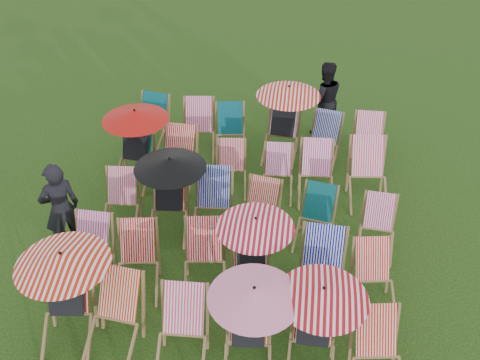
# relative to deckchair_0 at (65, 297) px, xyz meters

# --- Properties ---
(ground) EXTENTS (100.00, 100.00, 0.00)m
(ground) POSITION_rel_deckchair_0_xyz_m (1.90, 2.11, -0.72)
(ground) COLOR black
(ground) RESTS_ON ground
(deckchair_0) EXTENTS (1.16, 1.24, 1.37)m
(deckchair_0) POSITION_rel_deckchair_0_xyz_m (0.00, 0.00, 0.00)
(deckchair_0) COLOR olive
(deckchair_0) RESTS_ON ground
(deckchair_1) EXTENTS (0.74, 0.97, 0.98)m
(deckchair_1) POSITION_rel_deckchair_0_xyz_m (0.60, -0.09, -0.23)
(deckchair_1) COLOR olive
(deckchair_1) RESTS_ON ground
(deckchair_2) EXTENTS (0.67, 0.91, 0.96)m
(deckchair_2) POSITION_rel_deckchair_0_xyz_m (1.50, -0.19, -0.25)
(deckchair_2) COLOR olive
(deckchair_2) RESTS_ON ground
(deckchair_3) EXTENTS (1.08, 1.15, 1.28)m
(deckchair_3) POSITION_rel_deckchair_0_xyz_m (2.32, -0.14, -0.05)
(deckchair_3) COLOR olive
(deckchair_3) RESTS_ON ground
(deckchair_4) EXTENTS (1.07, 1.11, 1.27)m
(deckchair_4) POSITION_rel_deckchair_0_xyz_m (3.09, -0.02, -0.06)
(deckchair_4) COLOR olive
(deckchair_4) RESTS_ON ground
(deckchair_5) EXTENTS (0.74, 0.94, 0.93)m
(deckchair_5) POSITION_rel_deckchair_0_xyz_m (3.85, -0.19, -0.26)
(deckchair_5) COLOR olive
(deckchair_5) RESTS_ON ground
(deckchair_6) EXTENTS (0.63, 0.87, 0.92)m
(deckchair_6) POSITION_rel_deckchair_0_xyz_m (-0.12, 0.99, -0.26)
(deckchair_6) COLOR olive
(deckchair_6) RESTS_ON ground
(deckchair_7) EXTENTS (0.73, 0.93, 0.92)m
(deckchair_7) POSITION_rel_deckchair_0_xyz_m (0.61, 0.94, -0.26)
(deckchair_7) COLOR olive
(deckchair_7) RESTS_ON ground
(deckchair_8) EXTENTS (0.73, 0.93, 0.93)m
(deckchair_8) POSITION_rel_deckchair_0_xyz_m (1.54, 1.08, -0.26)
(deckchair_8) COLOR olive
(deckchair_8) RESTS_ON ground
(deckchair_9) EXTENTS (1.05, 1.15, 1.25)m
(deckchair_9) POSITION_rel_deckchair_0_xyz_m (2.22, 1.08, -0.06)
(deckchair_9) COLOR olive
(deckchair_9) RESTS_ON ground
(deckchair_10) EXTENTS (0.71, 0.96, 1.01)m
(deckchair_10) POSITION_rel_deckchair_0_xyz_m (3.16, 1.00, -0.22)
(deckchair_10) COLOR olive
(deckchair_10) RESTS_ON ground
(deckchair_11) EXTENTS (0.71, 0.90, 0.88)m
(deckchair_11) POSITION_rel_deckchair_0_xyz_m (3.88, 1.04, -0.28)
(deckchair_11) COLOR olive
(deckchair_11) RESTS_ON ground
(deckchair_12) EXTENTS (0.64, 0.85, 0.88)m
(deckchair_12) POSITION_rel_deckchair_0_xyz_m (-0.03, 2.19, -0.29)
(deckchair_12) COLOR olive
(deckchair_12) RESTS_ON ground
(deckchair_13) EXTENTS (1.10, 1.17, 1.31)m
(deckchair_13) POSITION_rel_deckchair_0_xyz_m (0.78, 2.19, -0.03)
(deckchair_13) COLOR olive
(deckchair_13) RESTS_ON ground
(deckchair_14) EXTENTS (0.71, 0.94, 0.98)m
(deckchair_14) POSITION_rel_deckchair_0_xyz_m (1.46, 2.24, -0.24)
(deckchair_14) COLOR olive
(deckchair_14) RESTS_ON ground
(deckchair_15) EXTENTS (0.71, 0.90, 0.88)m
(deckchair_15) POSITION_rel_deckchair_0_xyz_m (2.19, 2.20, -0.28)
(deckchair_15) COLOR olive
(deckchair_15) RESTS_ON ground
(deckchair_16) EXTENTS (0.70, 0.88, 0.86)m
(deckchair_16) POSITION_rel_deckchair_0_xyz_m (3.06, 2.21, -0.29)
(deckchair_16) COLOR olive
(deckchair_16) RESTS_ON ground
(deckchair_17) EXTENTS (0.60, 0.80, 0.82)m
(deckchair_17) POSITION_rel_deckchair_0_xyz_m (4.01, 2.14, -0.31)
(deckchair_17) COLOR olive
(deckchair_17) RESTS_ON ground
(deckchair_18) EXTENTS (1.14, 1.20, 1.36)m
(deckchair_18) POSITION_rel_deckchair_0_xyz_m (-0.14, 3.43, -0.01)
(deckchair_18) COLOR olive
(deckchair_18) RESTS_ON ground
(deckchair_19) EXTENTS (0.72, 0.96, 0.99)m
(deckchair_19) POSITION_rel_deckchair_0_xyz_m (0.61, 3.37, -0.23)
(deckchair_19) COLOR olive
(deckchair_19) RESTS_ON ground
(deckchair_20) EXTENTS (0.62, 0.80, 0.81)m
(deckchair_20) POSITION_rel_deckchair_0_xyz_m (1.59, 3.38, -0.32)
(deckchair_20) COLOR olive
(deckchair_20) RESTS_ON ground
(deckchair_21) EXTENTS (0.59, 0.79, 0.83)m
(deckchair_21) POSITION_rel_deckchair_0_xyz_m (2.40, 3.33, -0.31)
(deckchair_21) COLOR olive
(deckchair_21) RESTS_ON ground
(deckchair_22) EXTENTS (0.67, 0.90, 0.94)m
(deckchair_22) POSITION_rel_deckchair_0_xyz_m (3.06, 3.33, -0.25)
(deckchair_22) COLOR olive
(deckchair_22) RESTS_ON ground
(deckchair_23) EXTENTS (0.77, 1.00, 1.02)m
(deckchair_23) POSITION_rel_deckchair_0_xyz_m (3.93, 3.38, -0.21)
(deckchair_23) COLOR olive
(deckchair_23) RESTS_ON ground
(deckchair_24) EXTENTS (0.80, 1.00, 0.98)m
(deckchair_24) POSITION_rel_deckchair_0_xyz_m (-0.20, 4.49, -0.23)
(deckchair_24) COLOR olive
(deckchair_24) RESTS_ON ground
(deckchair_25) EXTENTS (0.75, 0.97, 0.97)m
(deckchair_25) POSITION_rel_deckchair_0_xyz_m (0.79, 4.45, -0.24)
(deckchair_25) COLOR olive
(deckchair_25) RESTS_ON ground
(deckchair_26) EXTENTS (0.72, 0.92, 0.91)m
(deckchair_26) POSITION_rel_deckchair_0_xyz_m (1.41, 4.47, -0.27)
(deckchair_26) COLOR olive
(deckchair_26) RESTS_ON ground
(deckchair_27) EXTENTS (1.18, 1.24, 1.40)m
(deckchair_27) POSITION_rel_deckchair_0_xyz_m (2.40, 4.57, 0.02)
(deckchair_27) COLOR olive
(deckchair_27) RESTS_ON ground
(deckchair_28) EXTENTS (0.75, 0.93, 0.90)m
(deckchair_28) POSITION_rel_deckchair_0_xyz_m (3.16, 4.41, -0.27)
(deckchair_28) COLOR olive
(deckchair_28) RESTS_ON ground
(deckchair_29) EXTENTS (0.61, 0.85, 0.92)m
(deckchair_29) POSITION_rel_deckchair_0_xyz_m (4.00, 4.43, -0.26)
(deckchair_29) COLOR olive
(deckchair_29) RESTS_ON ground
(person_left) EXTENTS (0.68, 0.65, 1.57)m
(person_left) POSITION_rel_deckchair_0_xyz_m (-0.68, 1.55, 0.06)
(person_left) COLOR black
(person_left) RESTS_ON ground
(person_rear) EXTENTS (0.88, 0.76, 1.56)m
(person_rear) POSITION_rel_deckchair_0_xyz_m (3.13, 5.43, 0.06)
(person_rear) COLOR black
(person_rear) RESTS_ON ground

